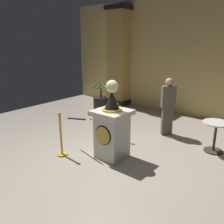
{
  "coord_description": "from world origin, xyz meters",
  "views": [
    {
      "loc": [
        3.26,
        -3.67,
        2.52
      ],
      "look_at": [
        0.17,
        0.1,
        1.06
      ],
      "focal_mm": 38.36,
      "sensor_mm": 36.0,
      "label": 1
    }
  ],
  "objects_px": {
    "potted_palm_left": "(101,101)",
    "cafe_table": "(215,133)",
    "stanchion_near": "(117,126)",
    "stanchion_far": "(61,140)",
    "bystander_guest": "(168,105)",
    "pedestal_clock": "(112,128)"
  },
  "relations": [
    {
      "from": "potted_palm_left",
      "to": "cafe_table",
      "type": "height_order",
      "value": "potted_palm_left"
    },
    {
      "from": "stanchion_near",
      "to": "cafe_table",
      "type": "distance_m",
      "value": 2.41
    },
    {
      "from": "stanchion_far",
      "to": "bystander_guest",
      "type": "height_order",
      "value": "bystander_guest"
    },
    {
      "from": "bystander_guest",
      "to": "cafe_table",
      "type": "relative_size",
      "value": 2.16
    },
    {
      "from": "bystander_guest",
      "to": "stanchion_near",
      "type": "bearing_deg",
      "value": -128.71
    },
    {
      "from": "stanchion_far",
      "to": "potted_palm_left",
      "type": "relative_size",
      "value": 0.95
    },
    {
      "from": "pedestal_clock",
      "to": "stanchion_near",
      "type": "relative_size",
      "value": 1.77
    },
    {
      "from": "stanchion_near",
      "to": "stanchion_far",
      "type": "xyz_separation_m",
      "value": [
        -0.36,
        -1.56,
        0.02
      ]
    },
    {
      "from": "pedestal_clock",
      "to": "cafe_table",
      "type": "height_order",
      "value": "pedestal_clock"
    },
    {
      "from": "pedestal_clock",
      "to": "bystander_guest",
      "type": "bearing_deg",
      "value": 81.49
    },
    {
      "from": "cafe_table",
      "to": "bystander_guest",
      "type": "bearing_deg",
      "value": 168.48
    },
    {
      "from": "stanchion_near",
      "to": "bystander_guest",
      "type": "distance_m",
      "value": 1.5
    },
    {
      "from": "bystander_guest",
      "to": "potted_palm_left",
      "type": "bearing_deg",
      "value": 165.8
    },
    {
      "from": "stanchion_near",
      "to": "cafe_table",
      "type": "bearing_deg",
      "value": 20.16
    },
    {
      "from": "pedestal_clock",
      "to": "stanchion_far",
      "type": "xyz_separation_m",
      "value": [
        -0.95,
        -0.65,
        -0.33
      ]
    },
    {
      "from": "stanchion_near",
      "to": "bystander_guest",
      "type": "bearing_deg",
      "value": 51.29
    },
    {
      "from": "cafe_table",
      "to": "potted_palm_left",
      "type": "bearing_deg",
      "value": 166.6
    },
    {
      "from": "stanchion_near",
      "to": "potted_palm_left",
      "type": "distance_m",
      "value": 2.97
    },
    {
      "from": "pedestal_clock",
      "to": "cafe_table",
      "type": "xyz_separation_m",
      "value": [
        1.67,
        1.74,
        -0.22
      ]
    },
    {
      "from": "stanchion_far",
      "to": "bystander_guest",
      "type": "relative_size",
      "value": 0.65
    },
    {
      "from": "stanchion_far",
      "to": "potted_palm_left",
      "type": "xyz_separation_m",
      "value": [
        -1.91,
        3.47,
        -0.06
      ]
    },
    {
      "from": "pedestal_clock",
      "to": "cafe_table",
      "type": "bearing_deg",
      "value": 46.14
    }
  ]
}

